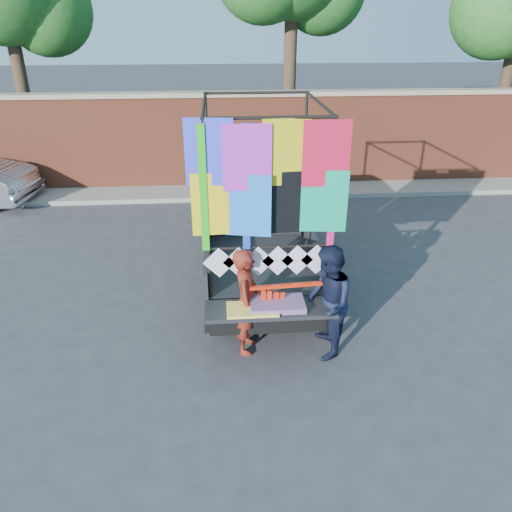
{
  "coord_description": "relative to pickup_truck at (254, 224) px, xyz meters",
  "views": [
    {
      "loc": [
        -1.11,
        -6.79,
        4.49
      ],
      "look_at": [
        -0.61,
        -0.18,
        1.25
      ],
      "focal_mm": 35.0,
      "sensor_mm": 36.0,
      "label": 1
    }
  ],
  "objects": [
    {
      "name": "man",
      "position": [
        0.8,
        -2.93,
        -0.0
      ],
      "size": [
        0.7,
        0.87,
        1.69
      ],
      "primitive_type": "imported",
      "rotation": [
        0.0,
        0.0,
        -1.65
      ],
      "color": "black",
      "rests_on": "ground"
    },
    {
      "name": "brick_wall",
      "position": [
        0.47,
        4.98,
        0.48
      ],
      "size": [
        30.0,
        0.45,
        2.61
      ],
      "color": "#9A482C",
      "rests_on": "ground"
    },
    {
      "name": "streamer_bundle",
      "position": [
        0.13,
        -2.85,
        0.03
      ],
      "size": [
        1.05,
        0.13,
        0.72
      ],
      "color": "red",
      "rests_on": "ground"
    },
    {
      "name": "woman",
      "position": [
        -0.31,
        -2.74,
        -0.04
      ],
      "size": [
        0.48,
        0.65,
        1.62
      ],
      "primitive_type": "imported",
      "rotation": [
        0.0,
        0.0,
        1.4
      ],
      "color": "maroon",
      "rests_on": "ground"
    },
    {
      "name": "curb",
      "position": [
        0.47,
        4.28,
        -0.79
      ],
      "size": [
        30.0,
        1.2,
        0.12
      ],
      "primitive_type": "cube",
      "color": "gray",
      "rests_on": "ground"
    },
    {
      "name": "pickup_truck",
      "position": [
        0.0,
        0.0,
        0.0
      ],
      "size": [
        2.12,
        5.33,
        3.36
      ],
      "color": "black",
      "rests_on": "ground"
    },
    {
      "name": "ground",
      "position": [
        0.47,
        -2.02,
        -0.85
      ],
      "size": [
        90.0,
        90.0,
        0.0
      ],
      "primitive_type": "plane",
      "color": "#38383A",
      "rests_on": "ground"
    }
  ]
}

